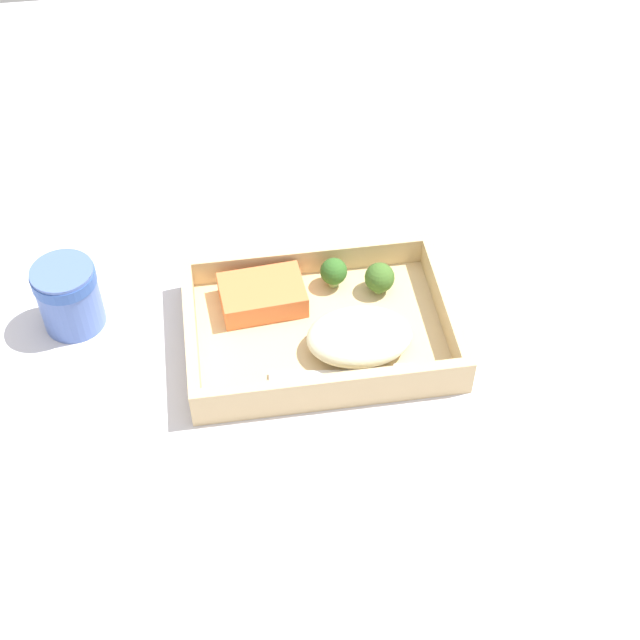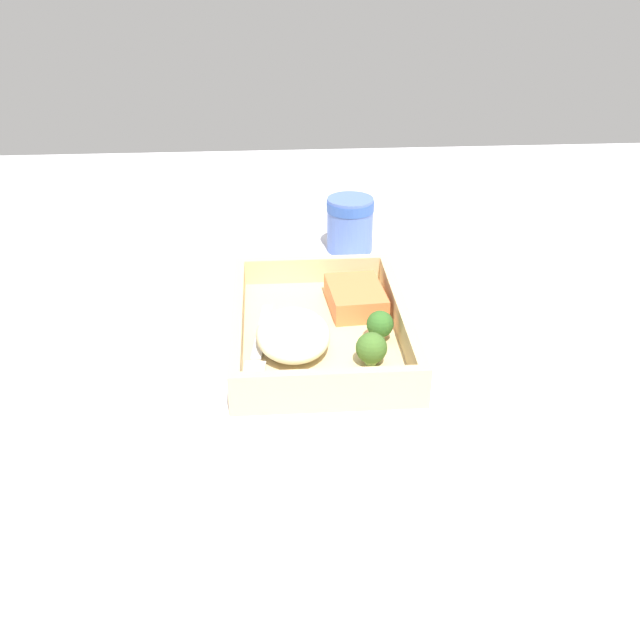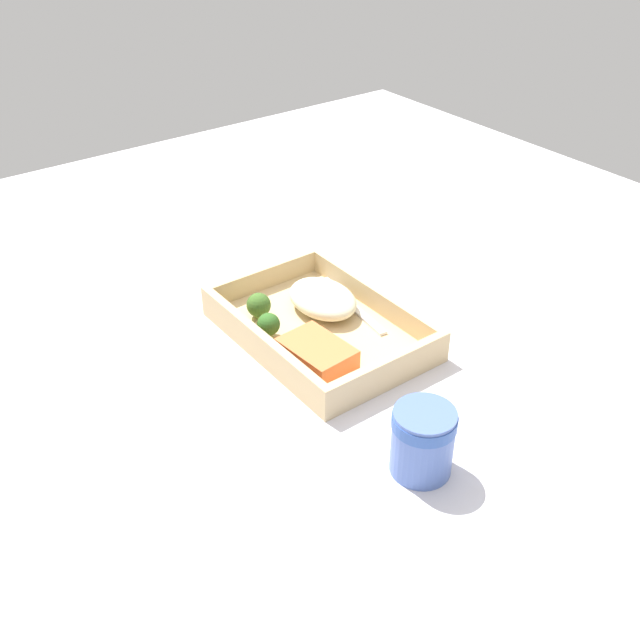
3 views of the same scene
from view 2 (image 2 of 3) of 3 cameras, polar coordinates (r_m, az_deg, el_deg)
name	(u,v)px [view 2 (image 2 of 3)]	position (r cm, az deg, el deg)	size (l,w,h in cm)	color
ground_plane	(320,348)	(86.74, 0.00, -2.15)	(160.00, 160.00, 2.00)	silver
takeout_tray	(320,336)	(85.94, 0.00, -1.23)	(28.49, 19.81, 1.20)	#CFB27F
tray_rim	(320,319)	(84.86, 0.00, 0.07)	(28.49, 19.81, 3.23)	#CFB27F
salmon_fillet	(356,297)	(90.39, 2.73, 1.73)	(9.10, 6.35, 2.72)	orange
mashed_potatoes	(293,335)	(81.42, -2.06, -1.11)	(11.10, 8.11, 3.61)	beige
broccoli_floret_1	(371,348)	(78.80, 3.94, -2.17)	(3.35, 3.35, 3.64)	#7CA556
broccoli_floret_2	(380,325)	(83.16, 4.59, -0.37)	(3.03, 3.03, 3.60)	#87A660
fork	(259,346)	(82.57, -4.64, -2.01)	(15.89, 3.40, 0.44)	silver
paper_cup	(350,222)	(108.53, 2.30, 7.50)	(6.81, 6.81, 7.89)	#4F6AB5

